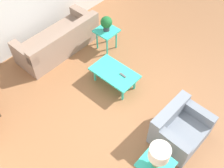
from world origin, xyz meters
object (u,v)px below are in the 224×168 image
(coffee_table, at_px, (115,73))
(table_lamp, at_px, (159,154))
(side_table_plant, at_px, (107,33))
(armchair, at_px, (179,129))
(potted_plant, at_px, (106,23))
(sofa, at_px, (59,41))
(side_table_lamp, at_px, (155,166))

(coffee_table, xyz_separation_m, table_lamp, (-1.86, 1.13, 0.54))
(side_table_plant, xyz_separation_m, table_lamp, (-2.80, 1.90, 0.43))
(coffee_table, relative_size, side_table_plant, 1.82)
(armchair, bearing_deg, potted_plant, 72.17)
(side_table_plant, height_order, potted_plant, potted_plant)
(coffee_table, distance_m, side_table_plant, 1.22)
(armchair, bearing_deg, side_table_plant, 72.17)
(potted_plant, distance_m, table_lamp, 3.39)
(sofa, distance_m, side_table_lamp, 3.78)
(armchair, relative_size, coffee_table, 0.98)
(sofa, xyz_separation_m, side_table_lamp, (-3.62, 1.07, 0.18))
(sofa, xyz_separation_m, potted_plant, (-0.82, -0.83, 0.48))
(side_table_plant, relative_size, potted_plant, 1.51)
(coffee_table, xyz_separation_m, side_table_lamp, (-1.86, 1.13, 0.11))
(armchair, xyz_separation_m, side_table_lamp, (-0.12, 0.94, 0.18))
(coffee_table, bearing_deg, side_table_lamp, 148.75)
(side_table_plant, relative_size, side_table_lamp, 1.00)
(sofa, height_order, table_lamp, table_lamp)
(sofa, relative_size, side_table_lamp, 3.70)
(coffee_table, xyz_separation_m, potted_plant, (0.94, -0.77, 0.42))
(side_table_lamp, xyz_separation_m, table_lamp, (0.00, -0.00, 0.43))
(armchair, distance_m, potted_plant, 2.89)
(side_table_lamp, relative_size, potted_plant, 1.51)
(side_table_plant, distance_m, table_lamp, 3.41)
(armchair, height_order, potted_plant, potted_plant)
(potted_plant, bearing_deg, side_table_lamp, 145.81)
(table_lamp, bearing_deg, sofa, -16.54)
(side_table_plant, xyz_separation_m, side_table_lamp, (-2.80, 1.90, 0.00))
(armchair, bearing_deg, table_lamp, -170.97)
(armchair, relative_size, potted_plant, 2.70)
(table_lamp, bearing_deg, side_table_lamp, 123.69)
(coffee_table, bearing_deg, armchair, 173.81)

